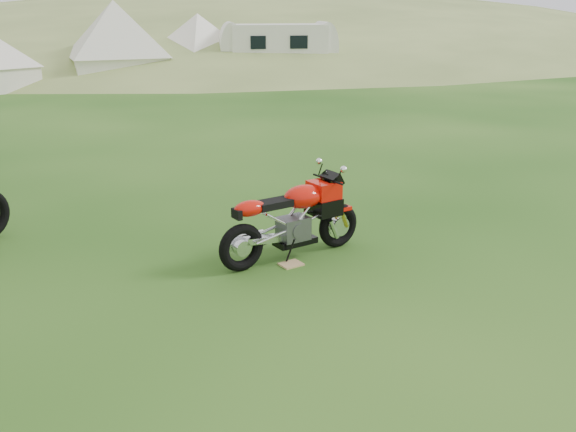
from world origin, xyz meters
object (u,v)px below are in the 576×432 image
plywood_board (291,264)px  tent_right (199,45)px  sport_motorcycle (292,214)px  caravan (277,51)px  tent_mid (116,44)px

plywood_board → tent_right: (7.85, 19.12, 1.28)m
sport_motorcycle → plywood_board: size_ratio=7.32×
plywood_board → caravan: bearing=58.7°
plywood_board → tent_mid: (4.41, 19.11, 1.43)m
plywood_board → tent_mid: 19.66m
plywood_board → caravan: caravan is taller
sport_motorcycle → plywood_board: bearing=-126.9°
tent_right → caravan: (2.49, -2.13, -0.20)m
sport_motorcycle → tent_mid: tent_mid is taller
sport_motorcycle → tent_right: 20.46m
plywood_board → sport_motorcycle: bearing=54.3°
tent_right → caravan: 3.28m
plywood_board → tent_mid: bearing=77.0°
plywood_board → tent_mid: size_ratio=0.07×
tent_right → caravan: size_ratio=0.64×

